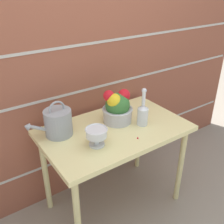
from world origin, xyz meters
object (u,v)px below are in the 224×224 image
crystal_pedestal_bowl (96,134)px  flower_planter (117,108)px  watering_can (58,122)px  glass_decanter (143,113)px

crystal_pedestal_bowl → flower_planter: flower_planter is taller
watering_can → crystal_pedestal_bowl: size_ratio=2.28×
crystal_pedestal_bowl → flower_planter: bearing=31.7°
flower_planter → glass_decanter: glass_decanter is taller
watering_can → glass_decanter: size_ratio=1.15×
watering_can → crystal_pedestal_bowl: 0.30m
glass_decanter → crystal_pedestal_bowl: bearing=-175.1°
watering_can → crystal_pedestal_bowl: watering_can is taller
watering_can → glass_decanter: bearing=-21.5°
flower_planter → crystal_pedestal_bowl: bearing=-148.3°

